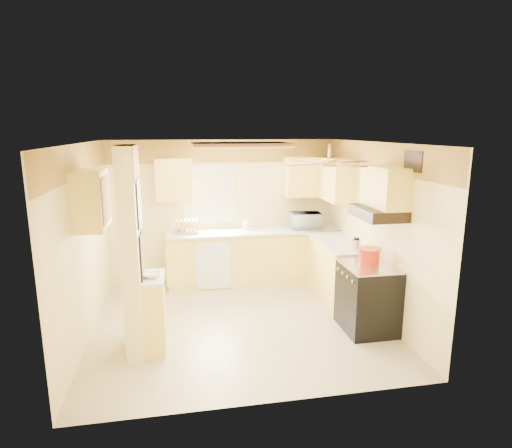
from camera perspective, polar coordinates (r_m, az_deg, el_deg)
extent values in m
plane|color=tan|center=(6.25, -2.25, -12.83)|extent=(4.00, 4.00, 0.00)
plane|color=white|center=(5.65, -2.46, 10.75)|extent=(4.00, 4.00, 0.00)
plane|color=#F9E298|center=(7.66, -4.39, 1.77)|extent=(4.00, 0.00, 4.00)
plane|color=#F9E298|center=(4.03, 1.56, -8.13)|extent=(4.00, 0.00, 4.00)
plane|color=#F9E298|center=(5.89, -22.00, -2.39)|extent=(0.00, 3.80, 3.80)
plane|color=#F9E298|center=(6.41, 15.64, -0.78)|extent=(0.00, 3.80, 3.80)
cube|color=gold|center=(7.52, -4.50, 9.63)|extent=(4.00, 0.02, 0.40)
cube|color=#F9E298|center=(5.26, -16.20, -3.67)|extent=(0.20, 0.70, 2.50)
cube|color=#FFE865|center=(5.52, -13.36, -11.60)|extent=(0.25, 0.55, 0.90)
cube|color=silver|center=(5.35, -13.62, -6.99)|extent=(0.28, 0.58, 0.04)
cube|color=#FFE865|center=(7.64, -0.30, -4.42)|extent=(3.00, 0.60, 0.90)
cube|color=#FFE865|center=(7.03, 10.91, -6.15)|extent=(0.60, 1.40, 0.90)
cube|color=silver|center=(7.50, -0.29, -1.00)|extent=(3.04, 0.64, 0.04)
cube|color=silver|center=(6.90, 10.99, -2.45)|extent=(0.64, 1.44, 0.04)
cube|color=white|center=(7.25, -5.72, -5.57)|extent=(0.58, 0.02, 0.80)
cube|color=white|center=(7.58, -6.29, 3.91)|extent=(0.92, 0.02, 1.02)
cube|color=white|center=(7.58, -6.30, 3.92)|extent=(0.80, 0.02, 0.90)
cube|color=#FFE865|center=(7.36, -10.94, 5.86)|extent=(0.60, 0.35, 0.70)
cube|color=#FFE865|center=(7.73, 7.26, 6.29)|extent=(0.90, 0.35, 0.70)
cube|color=#FFE865|center=(7.37, 10.43, 5.89)|extent=(0.35, 1.00, 0.70)
cube|color=#FFE865|center=(5.50, -21.22, 3.06)|extent=(0.35, 0.75, 0.70)
cube|color=#FFE865|center=(5.73, 16.87, 4.73)|extent=(0.35, 0.76, 0.52)
cube|color=black|center=(6.03, 14.64, -9.53)|extent=(0.65, 0.76, 0.90)
cube|color=silver|center=(5.88, 14.88, -5.41)|extent=(0.66, 0.77, 0.02)
cylinder|color=silver|center=(5.57, 12.82, -7.46)|extent=(0.03, 0.05, 0.05)
cylinder|color=silver|center=(5.71, 12.15, -6.91)|extent=(0.03, 0.05, 0.05)
cylinder|color=silver|center=(5.85, 11.55, -6.40)|extent=(0.03, 0.05, 0.05)
cylinder|color=silver|center=(6.00, 10.94, -5.90)|extent=(0.03, 0.05, 0.05)
cube|color=black|center=(5.74, 15.91, 1.46)|extent=(0.50, 0.76, 0.14)
cube|color=black|center=(5.13, -15.38, 2.83)|extent=(0.02, 0.42, 0.57)
cube|color=white|center=(5.12, -15.31, 2.84)|extent=(0.01, 0.37, 0.52)
cube|color=black|center=(5.27, -14.97, -4.15)|extent=(0.02, 0.42, 0.57)
cube|color=yellow|center=(5.27, -14.90, -4.15)|extent=(0.01, 0.37, 0.52)
cube|color=brown|center=(6.16, -2.19, 10.52)|extent=(1.35, 0.95, 0.06)
cube|color=white|center=(6.16, -2.19, 10.29)|extent=(1.15, 0.75, 0.02)
cylinder|color=gold|center=(5.22, 9.77, 9.56)|extent=(0.04, 0.04, 0.16)
cylinder|color=gold|center=(5.22, 9.71, 8.03)|extent=(0.18, 0.18, 0.08)
cube|color=brown|center=(5.43, 12.32, 8.09)|extent=(0.55, 0.28, 0.01)
cube|color=brown|center=(5.47, 7.53, 8.29)|extent=(0.28, 0.55, 0.01)
cube|color=brown|center=(5.02, 6.89, 7.95)|extent=(0.55, 0.28, 0.01)
cube|color=brown|center=(4.98, 12.10, 7.73)|extent=(0.28, 0.55, 0.01)
cube|color=black|center=(5.46, 20.25, 7.84)|extent=(0.02, 0.40, 0.25)
imported|color=white|center=(7.66, 6.68, 0.45)|extent=(0.55, 0.40, 0.29)
imported|color=white|center=(5.31, -13.78, -6.58)|extent=(0.24, 0.24, 0.06)
cylinder|color=red|center=(5.96, 14.85, -4.18)|extent=(0.28, 0.28, 0.18)
cylinder|color=red|center=(5.93, 14.90, -3.25)|extent=(0.30, 0.30, 0.02)
cylinder|color=silver|center=(6.40, 13.23, -2.75)|extent=(0.13, 0.13, 0.17)
cylinder|color=black|center=(6.37, 13.28, -1.89)|extent=(0.09, 0.09, 0.03)
cube|color=tan|center=(7.41, -9.19, -1.02)|extent=(0.39, 0.29, 0.04)
cube|color=tan|center=(7.39, -10.48, -0.37)|extent=(0.02, 0.27, 0.22)
cube|color=tan|center=(7.39, -9.96, -0.35)|extent=(0.02, 0.27, 0.22)
cube|color=tan|center=(7.39, -9.45, -0.33)|extent=(0.02, 0.27, 0.22)
cube|color=tan|center=(7.39, -8.94, -0.31)|extent=(0.02, 0.27, 0.22)
cube|color=tan|center=(7.39, -8.42, -0.29)|extent=(0.02, 0.27, 0.22)
cube|color=tan|center=(7.40, -7.91, -0.27)|extent=(0.02, 0.27, 0.22)
cylinder|color=white|center=(7.39, -9.96, -0.35)|extent=(0.02, 0.22, 0.22)
cylinder|color=white|center=(7.39, -8.94, -0.31)|extent=(0.02, 0.22, 0.22)
cylinder|color=white|center=(7.54, -1.28, -0.21)|extent=(0.11, 0.11, 0.15)
cylinder|color=tan|center=(7.53, -1.12, 0.10)|extent=(0.01, 0.01, 0.23)
cylinder|color=tan|center=(7.55, -1.31, 0.13)|extent=(0.01, 0.01, 0.23)
cylinder|color=tan|center=(7.53, -1.43, 0.09)|extent=(0.01, 0.01, 0.23)
cylinder|color=tan|center=(7.51, -1.24, 0.06)|extent=(0.01, 0.01, 0.23)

